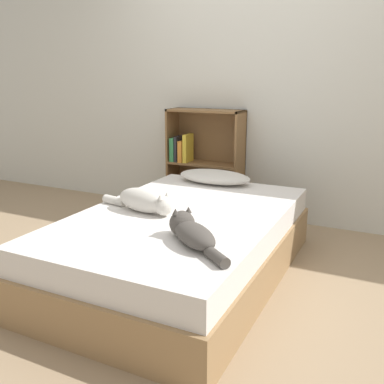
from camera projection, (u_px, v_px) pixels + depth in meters
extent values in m
plane|color=#997F60|center=(182.00, 274.00, 2.87)|extent=(8.00, 8.00, 0.00)
cube|color=silver|center=(255.00, 80.00, 3.77)|extent=(8.00, 0.06, 2.50)
cube|color=#99754C|center=(182.00, 255.00, 2.83)|extent=(1.24, 1.96, 0.28)
cube|color=silver|center=(182.00, 224.00, 2.77)|extent=(1.20, 1.90, 0.16)
ellipsoid|color=beige|center=(214.00, 177.00, 3.48)|extent=(0.61, 0.30, 0.11)
ellipsoid|color=beige|center=(144.00, 200.00, 2.75)|extent=(0.42, 0.23, 0.15)
sphere|color=beige|center=(164.00, 206.00, 2.65)|extent=(0.12, 0.12, 0.12)
cone|color=beige|center=(167.00, 195.00, 2.66)|extent=(0.04, 0.04, 0.03)
cone|color=beige|center=(160.00, 197.00, 2.61)|extent=(0.04, 0.04, 0.03)
cylinder|color=beige|center=(115.00, 201.00, 2.91)|extent=(0.19, 0.09, 0.06)
ellipsoid|color=#47423D|center=(194.00, 235.00, 2.21)|extent=(0.38, 0.35, 0.11)
sphere|color=#47423D|center=(182.00, 223.00, 2.33)|extent=(0.14, 0.14, 0.14)
cone|color=#47423D|center=(175.00, 211.00, 2.30)|extent=(0.04, 0.04, 0.03)
cone|color=#47423D|center=(188.00, 209.00, 2.33)|extent=(0.04, 0.04, 0.03)
cylinder|color=#47423D|center=(217.00, 257.00, 2.00)|extent=(0.16, 0.14, 0.06)
cube|color=brown|center=(173.00, 160.00, 4.13)|extent=(0.02, 0.26, 0.99)
cube|color=brown|center=(240.00, 167.00, 3.84)|extent=(0.02, 0.26, 0.99)
cube|color=brown|center=(205.00, 213.00, 4.12)|extent=(0.70, 0.26, 0.02)
cube|color=brown|center=(206.00, 111.00, 3.86)|extent=(0.70, 0.26, 0.02)
cube|color=brown|center=(205.00, 163.00, 3.99)|extent=(0.66, 0.26, 0.02)
cube|color=brown|center=(210.00, 161.00, 4.09)|extent=(0.70, 0.02, 0.99)
cube|color=#337F47|center=(175.00, 149.00, 4.05)|extent=(0.04, 0.16, 0.22)
cube|color=#232328|center=(179.00, 149.00, 4.03)|extent=(0.03, 0.16, 0.24)
cube|color=orange|center=(183.00, 151.00, 4.01)|extent=(0.04, 0.16, 0.20)
cube|color=gold|center=(188.00, 148.00, 3.98)|extent=(0.04, 0.16, 0.26)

